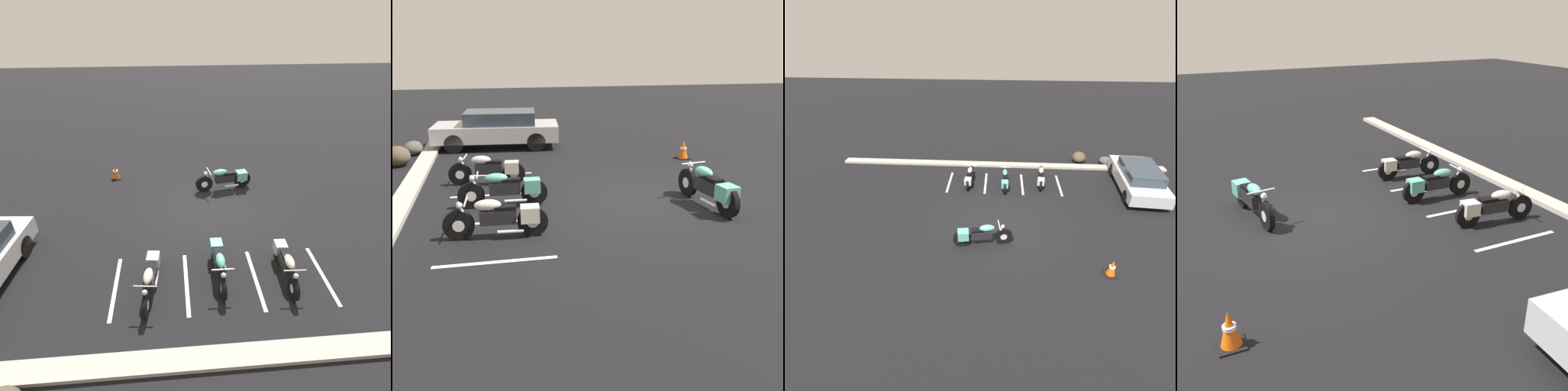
{
  "view_description": "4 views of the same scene",
  "coord_description": "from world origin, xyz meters",
  "views": [
    {
      "loc": [
        1.29,
        9.16,
        6.24
      ],
      "look_at": [
        0.58,
        0.52,
        0.79
      ],
      "focal_mm": 28.0,
      "sensor_mm": 36.0,
      "label": 1
    },
    {
      "loc": [
        -9.8,
        3.43,
        3.51
      ],
      "look_at": [
        -0.77,
        1.62,
        0.45
      ],
      "focal_mm": 42.0,
      "sensor_mm": 36.0,
      "label": 2
    },
    {
      "loc": [
        -0.2,
        -9.99,
        7.61
      ],
      "look_at": [
        -0.93,
        1.48,
        0.55
      ],
      "focal_mm": 28.0,
      "sensor_mm": 36.0,
      "label": 3
    },
    {
      "loc": [
        9.4,
        -2.84,
        4.5
      ],
      "look_at": [
        0.42,
        1.42,
        0.5
      ],
      "focal_mm": 42.0,
      "sensor_mm": 36.0,
      "label": 4
    }
  ],
  "objects": [
    {
      "name": "ground",
      "position": [
        0.0,
        0.0,
        0.0
      ],
      "size": [
        60.0,
        60.0,
        0.0
      ],
      "primitive_type": "plane",
      "color": "black"
    },
    {
      "name": "motorcycle_teal_featured",
      "position": [
        -0.78,
        -1.16,
        0.47
      ],
      "size": [
        2.22,
        0.73,
        0.88
      ],
      "rotation": [
        0.0,
        0.0,
        0.16
      ],
      "color": "black",
      "rests_on": "ground"
    },
    {
      "name": "parked_bike_0",
      "position": [
        -1.59,
        3.46,
        0.41
      ],
      "size": [
        0.55,
        1.96,
        0.77
      ],
      "rotation": [
        0.0,
        0.0,
        1.53
      ],
      "color": "black",
      "rests_on": "ground"
    },
    {
      "name": "parked_bike_1",
      "position": [
        0.17,
        3.28,
        0.42
      ],
      "size": [
        0.56,
        2.0,
        0.79
      ],
      "rotation": [
        0.0,
        0.0,
        1.56
      ],
      "color": "black",
      "rests_on": "ground"
    },
    {
      "name": "parked_bike_2",
      "position": [
        1.98,
        3.66,
        0.41
      ],
      "size": [
        0.58,
        1.97,
        0.78
      ],
      "rotation": [
        0.0,
        0.0,
        1.47
      ],
      "color": "black",
      "rests_on": "ground"
    },
    {
      "name": "car_silver",
      "position": [
        6.58,
        3.41,
        0.68
      ],
      "size": [
        2.11,
        4.42,
        1.29
      ],
      "rotation": [
        0.0,
        0.0,
        1.5
      ],
      "color": "black",
      "rests_on": "ground"
    },
    {
      "name": "concrete_curb",
      "position": [
        0.0,
        5.68,
        0.06
      ],
      "size": [
        18.0,
        0.5,
        0.12
      ],
      "primitive_type": "cube",
      "color": "#A8A399",
      "rests_on": "ground"
    },
    {
      "name": "landscape_rock_0",
      "position": [
        4.45,
        6.42,
        0.31
      ],
      "size": [
        1.06,
        1.06,
        0.62
      ],
      "primitive_type": "ellipsoid",
      "rotation": [
        0.0,
        0.0,
        0.67
      ],
      "color": "#4E4230",
      "rests_on": "ground"
    },
    {
      "name": "landscape_rock_1",
      "position": [
        5.9,
        6.19,
        0.23
      ],
      "size": [
        0.91,
        0.87,
        0.47
      ],
      "primitive_type": "ellipsoid",
      "rotation": [
        0.0,
        0.0,
        2.56
      ],
      "color": "#4F4844",
      "rests_on": "ground"
    },
    {
      "name": "traffic_cone",
      "position": [
        3.7,
        -2.4,
        0.28
      ],
      "size": [
        0.4,
        0.4,
        0.6
      ],
      "color": "black",
      "rests_on": "ground"
    },
    {
      "name": "stall_line_0",
      "position": [
        -2.64,
        3.59,
        0.0
      ],
      "size": [
        0.1,
        2.1,
        0.0
      ],
      "primitive_type": "cube",
      "color": "white",
      "rests_on": "ground"
    },
    {
      "name": "stall_line_1",
      "position": [
        -0.79,
        3.59,
        0.0
      ],
      "size": [
        0.1,
        2.1,
        0.0
      ],
      "primitive_type": "cube",
      "color": "white",
      "rests_on": "ground"
    },
    {
      "name": "stall_line_2",
      "position": [
        1.07,
        3.59,
        0.0
      ],
      "size": [
        0.1,
        2.1,
        0.0
      ],
      "primitive_type": "cube",
      "color": "white",
      "rests_on": "ground"
    },
    {
      "name": "stall_line_3",
      "position": [
        2.92,
        3.59,
        0.0
      ],
      "size": [
        0.1,
        2.1,
        0.0
      ],
      "primitive_type": "cube",
      "color": "white",
      "rests_on": "ground"
    }
  ]
}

